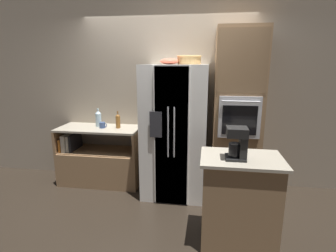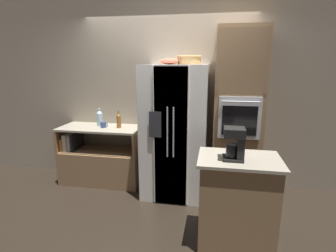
{
  "view_description": "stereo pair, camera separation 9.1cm",
  "coord_description": "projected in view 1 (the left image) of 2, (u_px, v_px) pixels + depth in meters",
  "views": [
    {
      "loc": [
        0.61,
        -3.43,
        1.83
      ],
      "look_at": [
        0.09,
        -0.01,
        1.0
      ],
      "focal_mm": 28.0,
      "sensor_mm": 36.0,
      "label": 1
    },
    {
      "loc": [
        0.7,
        -3.41,
        1.83
      ],
      "look_at": [
        0.09,
        -0.01,
        1.0
      ],
      "focal_mm": 28.0,
      "sensor_mm": 36.0,
      "label": 2
    }
  ],
  "objects": [
    {
      "name": "refrigerator",
      "position": [
        175.0,
        131.0,
        3.65
      ],
      "size": [
        0.86,
        0.84,
        1.81
      ],
      "color": "white",
      "rests_on": "ground_plane"
    },
    {
      "name": "wicker_basket",
      "position": [
        189.0,
        60.0,
        3.47
      ],
      "size": [
        0.33,
        0.33,
        0.12
      ],
      "color": "tan",
      "rests_on": "refrigerator"
    },
    {
      "name": "wall_back",
      "position": [
        167.0,
        92.0,
        3.98
      ],
      "size": [
        12.0,
        0.06,
        2.8
      ],
      "color": "tan",
      "rests_on": "ground_plane"
    },
    {
      "name": "bottle_short",
      "position": [
        118.0,
        121.0,
        3.89
      ],
      "size": [
        0.07,
        0.07,
        0.26
      ],
      "color": "brown",
      "rests_on": "counter_left"
    },
    {
      "name": "island_counter",
      "position": [
        239.0,
        200.0,
        2.67
      ],
      "size": [
        0.8,
        0.56,
        0.93
      ],
      "color": "#93704C",
      "rests_on": "ground_plane"
    },
    {
      "name": "mug",
      "position": [
        102.0,
        125.0,
        3.92
      ],
      "size": [
        0.12,
        0.09,
        0.09
      ],
      "color": "#384C7A",
      "rests_on": "counter_left"
    },
    {
      "name": "coffee_maker",
      "position": [
        239.0,
        142.0,
        2.47
      ],
      "size": [
        0.19,
        0.19,
        0.31
      ],
      "color": "black",
      "rests_on": "island_counter"
    },
    {
      "name": "wall_oven",
      "position": [
        237.0,
        115.0,
        3.58
      ],
      "size": [
        0.63,
        0.65,
        2.28
      ],
      "color": "#93704C",
      "rests_on": "ground_plane"
    },
    {
      "name": "fruit_bowl",
      "position": [
        169.0,
        61.0,
        3.42
      ],
      "size": [
        0.24,
        0.24,
        0.08
      ],
      "color": "#DB664C",
      "rests_on": "refrigerator"
    },
    {
      "name": "bottle_tall",
      "position": [
        98.0,
        118.0,
        4.0
      ],
      "size": [
        0.09,
        0.09,
        0.28
      ],
      "color": "silver",
      "rests_on": "counter_left"
    },
    {
      "name": "ground_plane",
      "position": [
        162.0,
        192.0,
        3.81
      ],
      "size": [
        20.0,
        20.0,
        0.0
      ],
      "primitive_type": "plane",
      "color": "black"
    },
    {
      "name": "counter_left",
      "position": [
        100.0,
        162.0,
        4.08
      ],
      "size": [
        1.24,
        0.56,
        0.88
      ],
      "color": "#93704C",
      "rests_on": "ground_plane"
    }
  ]
}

